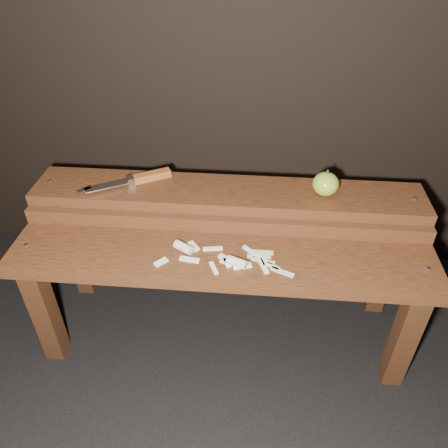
# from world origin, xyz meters

# --- Properties ---
(ground) EXTENTS (60.00, 60.00, 0.00)m
(ground) POSITION_xyz_m (0.00, 0.00, 0.00)
(ground) COLOR black
(bench_front_tier) EXTENTS (1.20, 0.20, 0.42)m
(bench_front_tier) POSITION_xyz_m (0.00, -0.06, 0.35)
(bench_front_tier) COLOR #341B0D
(bench_front_tier) RESTS_ON ground
(bench_rear_tier) EXTENTS (1.20, 0.21, 0.50)m
(bench_rear_tier) POSITION_xyz_m (0.00, 0.17, 0.41)
(bench_rear_tier) COLOR #341B0D
(bench_rear_tier) RESTS_ON ground
(apple) EXTENTS (0.08, 0.08, 0.08)m
(apple) POSITION_xyz_m (0.29, 0.17, 0.54)
(apple) COLOR olive
(apple) RESTS_ON bench_rear_tier
(knife) EXTENTS (0.26, 0.16, 0.03)m
(knife) POSITION_xyz_m (-0.27, 0.19, 0.51)
(knife) COLOR brown
(knife) RESTS_ON bench_rear_tier
(apple_scraps) EXTENTS (0.38, 0.13, 0.03)m
(apple_scraps) POSITION_xyz_m (0.00, -0.06, 0.43)
(apple_scraps) COLOR beige
(apple_scraps) RESTS_ON bench_front_tier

